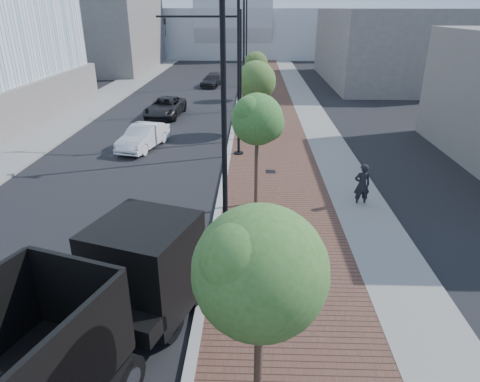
{
  "coord_description": "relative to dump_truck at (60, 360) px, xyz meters",
  "views": [
    {
      "loc": [
        1.45,
        -2.12,
        8.08
      ],
      "look_at": [
        1.0,
        12.0,
        2.0
      ],
      "focal_mm": 31.96,
      "sensor_mm": 36.0,
      "label": 1
    }
  ],
  "objects": [
    {
      "name": "sidewalk",
      "position": [
        5.98,
        35.55,
        -1.36
      ],
      "size": [
        7.0,
        140.0,
        0.12
      ],
      "primitive_type": "cube",
      "color": "#4C2D23",
      "rests_on": "ground"
    },
    {
      "name": "concrete_strip",
      "position": [
        8.68,
        35.55,
        -1.36
      ],
      "size": [
        2.4,
        140.0,
        0.13
      ],
      "primitive_type": "cube",
      "color": "slate",
      "rests_on": "ground"
    },
    {
      "name": "curb",
      "position": [
        2.48,
        35.55,
        -1.35
      ],
      "size": [
        0.3,
        140.0,
        0.14
      ],
      "primitive_type": "cube",
      "color": "gray",
      "rests_on": "ground"
    },
    {
      "name": "west_sidewalk",
      "position": [
        -10.52,
        35.55,
        -1.36
      ],
      "size": [
        4.0,
        140.0,
        0.12
      ],
      "primitive_type": "cube",
      "color": "slate",
      "rests_on": "ground"
    },
    {
      "name": "dump_truck",
      "position": [
        0.0,
        0.0,
        0.0
      ],
      "size": [
        6.51,
        13.42,
        3.37
      ],
      "rotation": [
        0.0,
        0.0,
        -0.32
      ],
      "color": "black",
      "rests_on": "ground"
    },
    {
      "name": "white_sedan",
      "position": [
        -2.87,
        18.76,
        -0.68
      ],
      "size": [
        2.61,
        4.76,
        1.49
      ],
      "primitive_type": "imported",
      "rotation": [
        0.0,
        0.0,
        -0.24
      ],
      "color": "silver",
      "rests_on": "ground"
    },
    {
      "name": "dark_car_mid",
      "position": [
        -3.16,
        27.25,
        -0.68
      ],
      "size": [
        2.86,
        5.53,
        1.49
      ],
      "primitive_type": "imported",
      "rotation": [
        0.0,
        0.0,
        -0.07
      ],
      "color": "black",
      "rests_on": "ground"
    },
    {
      "name": "dark_car_far",
      "position": [
        -0.77,
        41.57,
        -0.79
      ],
      "size": [
        2.39,
        4.58,
        1.27
      ],
      "primitive_type": "imported",
      "rotation": [
        0.0,
        0.0,
        -0.15
      ],
      "color": "black",
      "rests_on": "ground"
    },
    {
      "name": "pedestrian",
      "position": [
        8.69,
        10.76,
        -0.45
      ],
      "size": [
        0.74,
        0.52,
        1.95
      ],
      "primitive_type": "imported",
      "rotation": [
        0.0,
        0.0,
        3.22
      ],
      "color": "black",
      "rests_on": "ground"
    },
    {
      "name": "streetlight_1",
      "position": [
        2.96,
        5.55,
        2.92
      ],
      "size": [
        1.44,
        0.56,
        9.21
      ],
      "color": "black",
      "rests_on": "ground"
    },
    {
      "name": "streetlight_2",
      "position": [
        3.08,
        17.55,
        3.4
      ],
      "size": [
        1.72,
        0.56,
        9.28
      ],
      "color": "black",
      "rests_on": "ground"
    },
    {
      "name": "streetlight_3",
      "position": [
        2.96,
        29.55,
        2.92
      ],
      "size": [
        1.44,
        0.56,
        9.21
      ],
      "color": "black",
      "rests_on": "ground"
    },
    {
      "name": "streetlight_4",
      "position": [
        3.08,
        41.55,
        3.4
      ],
      "size": [
        1.72,
        0.56,
        9.28
      ],
      "color": "black",
      "rests_on": "ground"
    },
    {
      "name": "traffic_mast",
      "position": [
        2.18,
        20.55,
        3.56
      ],
      "size": [
        5.09,
        0.2,
        8.0
      ],
      "color": "black",
      "rests_on": "ground"
    },
    {
      "name": "tree_0",
      "position": [
        4.12,
        -0.42,
        2.52
      ],
      "size": [
        2.41,
        2.36,
        5.14
      ],
      "color": "#382619",
      "rests_on": "ground"
    },
    {
      "name": "tree_1",
      "position": [
        4.12,
        10.58,
        2.45
      ],
      "size": [
        2.21,
        2.13,
        4.96
      ],
      "color": "#382619",
      "rests_on": "ground"
    },
    {
      "name": "tree_2",
      "position": [
        4.12,
        22.58,
        2.15
      ],
      "size": [
        2.63,
        2.63,
        4.9
      ],
      "color": "#382619",
      "rests_on": "ground"
    },
    {
      "name": "tree_3",
      "position": [
        4.12,
        34.58,
        1.84
      ],
      "size": [
        2.31,
        2.25,
        4.4
      ],
      "color": "#382619",
      "rests_on": "ground"
    },
    {
      "name": "convention_center",
      "position": [
        0.48,
        80.55,
        4.58
      ],
      "size": [
        50.0,
        30.0,
        50.0
      ],
      "color": "#B0B6BB",
      "rests_on": "ground"
    },
    {
      "name": "commercial_block_nw",
      "position": [
        -17.52,
        55.55,
        3.58
      ],
      "size": [
        14.0,
        20.0,
        10.0
      ],
      "primitive_type": "cube",
      "color": "#645E5A",
      "rests_on": "ground"
    },
    {
      "name": "commercial_block_ne",
      "position": [
        18.48,
        45.55,
        2.58
      ],
      "size": [
        12.0,
        22.0,
        8.0
      ],
      "primitive_type": "cube",
      "color": "#5F5A56",
      "rests_on": "ground"
    },
    {
      "name": "utility_cover_1",
      "position": [
        4.88,
        3.55,
        -1.29
      ],
      "size": [
        0.5,
        0.5,
        0.02
      ],
      "primitive_type": "cube",
      "color": "black",
      "rests_on": "sidewalk"
    },
    {
      "name": "utility_cover_2",
      "position": [
        4.88,
        14.55,
        -1.29
      ],
      "size": [
        0.5,
        0.5,
        0.02
      ],
      "primitive_type": "cube",
      "color": "black",
      "rests_on": "sidewalk"
    }
  ]
}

